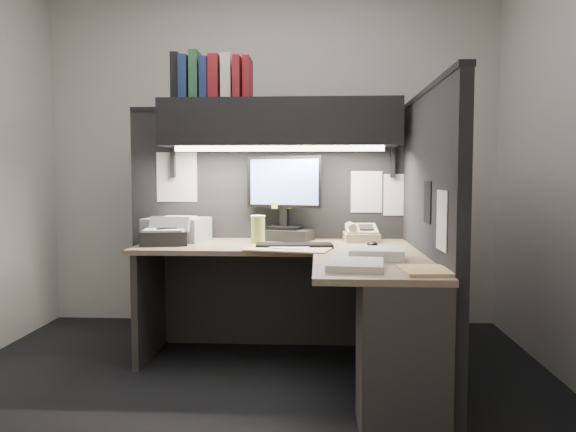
% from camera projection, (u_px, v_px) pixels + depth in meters
% --- Properties ---
extents(floor, '(3.50, 3.50, 0.00)m').
position_uv_depth(floor, '(248.00, 391.00, 3.01)').
color(floor, black).
rests_on(floor, ground).
extents(wall_back, '(3.50, 0.04, 2.70)m').
position_uv_depth(wall_back, '(271.00, 152.00, 4.41)').
color(wall_back, beige).
rests_on(wall_back, floor).
extents(wall_front, '(3.50, 0.04, 2.70)m').
position_uv_depth(wall_front, '(171.00, 99.00, 1.43)').
color(wall_front, beige).
rests_on(wall_front, floor).
extents(partition_back, '(1.90, 0.06, 1.60)m').
position_uv_depth(partition_back, '(268.00, 228.00, 3.88)').
color(partition_back, black).
rests_on(partition_back, floor).
extents(partition_right, '(0.06, 1.50, 1.60)m').
position_uv_depth(partition_right, '(428.00, 241.00, 3.09)').
color(partition_right, black).
rests_on(partition_right, floor).
extents(desk, '(1.70, 1.53, 0.73)m').
position_uv_depth(desk, '(328.00, 311.00, 2.96)').
color(desk, '#9C7F63').
rests_on(desk, floor).
extents(overhead_shelf, '(1.55, 0.34, 0.30)m').
position_uv_depth(overhead_shelf, '(280.00, 123.00, 3.65)').
color(overhead_shelf, black).
rests_on(overhead_shelf, partition_back).
extents(task_light_tube, '(1.32, 0.04, 0.04)m').
position_uv_depth(task_light_tube, '(279.00, 148.00, 3.52)').
color(task_light_tube, white).
rests_on(task_light_tube, overhead_shelf).
extents(monitor, '(0.51, 0.32, 0.56)m').
position_uv_depth(monitor, '(284.00, 207.00, 3.73)').
color(monitor, black).
rests_on(monitor, desk).
extents(keyboard, '(0.47, 0.18, 0.02)m').
position_uv_depth(keyboard, '(294.00, 245.00, 3.36)').
color(keyboard, black).
rests_on(keyboard, desk).
extents(mousepad, '(0.25, 0.23, 0.00)m').
position_uv_depth(mousepad, '(371.00, 248.00, 3.32)').
color(mousepad, navy).
rests_on(mousepad, desk).
extents(mouse, '(0.07, 0.11, 0.04)m').
position_uv_depth(mouse, '(372.00, 244.00, 3.32)').
color(mouse, black).
rests_on(mouse, mousepad).
extents(telephone, '(0.24, 0.24, 0.09)m').
position_uv_depth(telephone, '(361.00, 234.00, 3.67)').
color(telephone, '#B6A98C').
rests_on(telephone, desk).
extents(coffee_cup, '(0.10, 0.10, 0.17)m').
position_uv_depth(coffee_cup, '(258.00, 230.00, 3.59)').
color(coffee_cup, '#B3BC4B').
rests_on(coffee_cup, desk).
extents(printer, '(0.42, 0.38, 0.15)m').
position_uv_depth(printer, '(177.00, 229.00, 3.72)').
color(printer, '#989A9E').
rests_on(printer, desk).
extents(notebook_stack, '(0.33, 0.29, 0.09)m').
position_uv_depth(notebook_stack, '(165.00, 238.00, 3.50)').
color(notebook_stack, black).
rests_on(notebook_stack, desk).
extents(open_folder, '(0.53, 0.41, 0.01)m').
position_uv_depth(open_folder, '(290.00, 248.00, 3.27)').
color(open_folder, '#E2B87F').
rests_on(open_folder, desk).
extents(paper_stack_a, '(0.29, 0.25, 0.05)m').
position_uv_depth(paper_stack_a, '(376.00, 254.00, 2.89)').
color(paper_stack_a, white).
rests_on(paper_stack_a, desk).
extents(paper_stack_b, '(0.29, 0.34, 0.03)m').
position_uv_depth(paper_stack_b, '(355.00, 265.00, 2.60)').
color(paper_stack_b, white).
rests_on(paper_stack_b, desk).
extents(manila_stack, '(0.23, 0.28, 0.02)m').
position_uv_depth(manila_stack, '(425.00, 271.00, 2.48)').
color(manila_stack, '#E2B87F').
rests_on(manila_stack, desk).
extents(binder_row, '(0.51, 0.25, 0.31)m').
position_uv_depth(binder_row, '(211.00, 78.00, 3.65)').
color(binder_row, black).
rests_on(binder_row, overhead_shelf).
extents(pinned_papers, '(1.76, 1.31, 0.51)m').
position_uv_depth(pinned_papers, '(326.00, 193.00, 3.48)').
color(pinned_papers, white).
rests_on(pinned_papers, partition_back).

